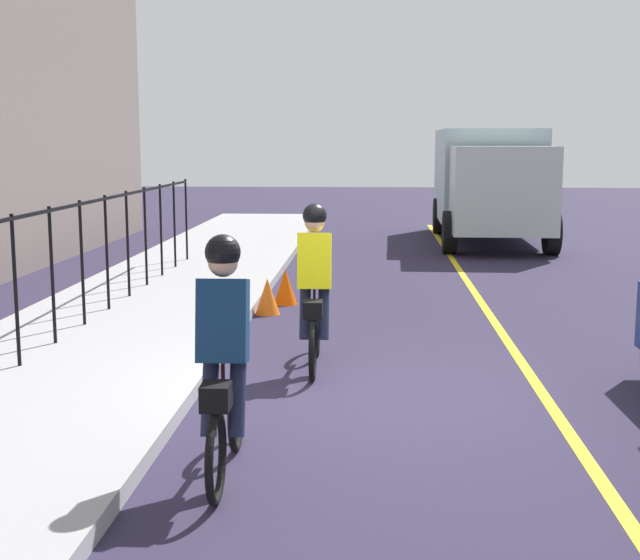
{
  "coord_description": "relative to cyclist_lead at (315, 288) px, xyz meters",
  "views": [
    {
      "loc": [
        -8.22,
        0.11,
        2.48
      ],
      "look_at": [
        1.06,
        0.67,
        1.0
      ],
      "focal_mm": 48.94,
      "sensor_mm": 36.0,
      "label": 1
    }
  ],
  "objects": [
    {
      "name": "ground_plane",
      "position": [
        -1.07,
        -0.73,
        -0.91
      ],
      "size": [
        80.0,
        80.0,
        0.0
      ],
      "primitive_type": "plane",
      "color": "#29233A"
    },
    {
      "name": "lane_line_centre",
      "position": [
        -1.07,
        -2.33,
        -0.91
      ],
      "size": [
        36.0,
        0.12,
        0.01
      ],
      "primitive_type": "cube",
      "color": "yellow",
      "rests_on": "ground"
    },
    {
      "name": "sidewalk",
      "position": [
        -1.07,
        2.67,
        -0.84
      ],
      "size": [
        40.0,
        3.2,
        0.15
      ],
      "primitive_type": "cube",
      "color": "#969598",
      "rests_on": "ground"
    },
    {
      "name": "iron_fence",
      "position": [
        -0.07,
        3.07,
        0.32
      ],
      "size": [
        15.74,
        0.04,
        1.6
      ],
      "color": "black",
      "rests_on": "sidewalk"
    },
    {
      "name": "cyclist_lead",
      "position": [
        0.0,
        0.0,
        0.0
      ],
      "size": [
        1.71,
        0.37,
        1.83
      ],
      "rotation": [
        0.0,
        0.0,
        0.02
      ],
      "color": "black",
      "rests_on": "ground"
    },
    {
      "name": "cyclist_follow",
      "position": [
        -3.18,
        0.45,
        0.0
      ],
      "size": [
        1.71,
        0.37,
        1.83
      ],
      "rotation": [
        0.0,
        0.0,
        0.02
      ],
      "color": "black",
      "rests_on": "ground"
    },
    {
      "name": "box_truck_background",
      "position": [
        12.67,
        -3.51,
        0.64
      ],
      "size": [
        6.75,
        2.64,
        2.78
      ],
      "rotation": [
        0.0,
        0.0,
        3.12
      ],
      "color": "#A6BFC6",
      "rests_on": "ground"
    },
    {
      "name": "traffic_cone_near",
      "position": [
        3.85,
        0.71,
        -0.63
      ],
      "size": [
        0.36,
        0.36,
        0.55
      ],
      "primitive_type": "cone",
      "color": "#F75102",
      "rests_on": "ground"
    },
    {
      "name": "traffic_cone_far",
      "position": [
        3.05,
        0.89,
        -0.65
      ],
      "size": [
        0.36,
        0.36,
        0.53
      ],
      "primitive_type": "cone",
      "color": "orange",
      "rests_on": "ground"
    }
  ]
}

